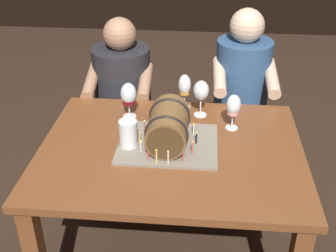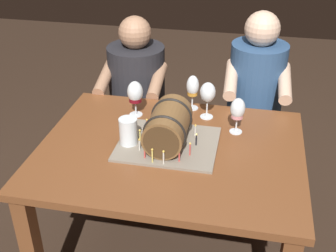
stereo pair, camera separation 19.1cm
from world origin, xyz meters
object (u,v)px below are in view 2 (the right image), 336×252
at_px(wine_glass_rose, 238,110).
at_px(wine_glass_empty, 208,93).
at_px(beer_pint, 128,134).
at_px(barrel_cake, 168,129).
at_px(person_seated_right, 252,118).
at_px(wine_glass_red, 135,94).
at_px(person_seated_left, 138,110).
at_px(dining_table, 170,169).
at_px(wine_glass_amber, 193,88).

relative_size(wine_glass_rose, wine_glass_empty, 0.94).
bearing_deg(beer_pint, wine_glass_rose, 24.64).
height_order(barrel_cake, person_seated_right, person_seated_right).
height_order(wine_glass_red, person_seated_left, person_seated_left).
bearing_deg(wine_glass_rose, wine_glass_red, 172.40).
relative_size(dining_table, person_seated_right, 1.00).
xyz_separation_m(barrel_cake, wine_glass_red, (-0.22, 0.25, 0.04)).
relative_size(wine_glass_rose, person_seated_right, 0.15).
height_order(wine_glass_amber, wine_glass_empty, wine_glass_empty).
height_order(wine_glass_empty, beer_pint, wine_glass_empty).
bearing_deg(wine_glass_empty, person_seated_right, 60.37).
height_order(wine_glass_rose, person_seated_left, person_seated_left).
bearing_deg(barrel_cake, wine_glass_amber, 82.10).
bearing_deg(wine_glass_amber, wine_glass_red, -154.49).
distance_m(wine_glass_rose, beer_pint, 0.52).
bearing_deg(wine_glass_empty, barrel_cake, -115.15).
bearing_deg(wine_glass_empty, beer_pint, -133.18).
bearing_deg(beer_pint, person_seated_left, 102.72).
bearing_deg(dining_table, beer_pint, -175.67).
relative_size(dining_table, wine_glass_red, 6.37).
bearing_deg(barrel_cake, dining_table, -55.51).
xyz_separation_m(wine_glass_amber, wine_glass_red, (-0.27, -0.13, 0.00)).
xyz_separation_m(barrel_cake, wine_glass_rose, (0.30, 0.18, 0.03)).
height_order(wine_glass_amber, beer_pint, wine_glass_amber).
xyz_separation_m(wine_glass_rose, person_seated_right, (0.08, 0.53, -0.33)).
distance_m(dining_table, person_seated_left, 0.83).
distance_m(wine_glass_empty, person_seated_left, 0.73).
relative_size(dining_table, wine_glass_amber, 6.37).
relative_size(dining_table, wine_glass_empty, 6.22).
bearing_deg(wine_glass_amber, person_seated_left, 139.76).
bearing_deg(person_seated_right, wine_glass_empty, -119.63).
bearing_deg(dining_table, wine_glass_empty, 68.86).
xyz_separation_m(barrel_cake, wine_glass_empty, (0.14, 0.30, 0.05)).
height_order(dining_table, person_seated_left, person_seated_left).
height_order(barrel_cake, wine_glass_empty, barrel_cake).
bearing_deg(person_seated_right, wine_glass_amber, -133.96).
bearing_deg(barrel_cake, person_seated_right, 62.20).
bearing_deg(barrel_cake, person_seated_left, 115.77).
distance_m(beer_pint, person_seated_left, 0.82).
bearing_deg(wine_glass_red, beer_pint, -81.05).
xyz_separation_m(wine_glass_rose, wine_glass_empty, (-0.16, 0.12, 0.02)).
distance_m(dining_table, person_seated_right, 0.82).
bearing_deg(person_seated_left, dining_table, -63.94).
bearing_deg(dining_table, wine_glass_red, 131.03).
relative_size(wine_glass_red, beer_pint, 1.37).
xyz_separation_m(wine_glass_empty, person_seated_left, (-0.48, 0.41, -0.36)).
relative_size(wine_glass_amber, wine_glass_red, 1.00).
relative_size(barrel_cake, wine_glass_rose, 2.50).
xyz_separation_m(barrel_cake, beer_pint, (-0.17, -0.04, -0.02)).
relative_size(wine_glass_red, person_seated_right, 0.16).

